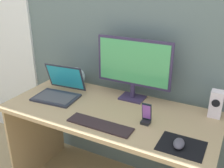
{
  "coord_description": "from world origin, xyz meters",
  "views": [
    {
      "loc": [
        0.76,
        -1.41,
        1.63
      ],
      "look_at": [
        0.03,
        -0.02,
        0.97
      ],
      "focal_mm": 42.09,
      "sensor_mm": 36.0,
      "label": 1
    }
  ],
  "objects_px": {
    "speaker_right": "(216,104)",
    "phone_in_dock": "(146,116)",
    "mouse": "(179,144)",
    "keyboard_external": "(100,125)",
    "fishbowl": "(76,77)",
    "monitor": "(133,66)",
    "laptop": "(59,90)"
  },
  "relations": [
    {
      "from": "mouse",
      "to": "phone_in_dock",
      "type": "height_order",
      "value": "phone_in_dock"
    },
    {
      "from": "mouse",
      "to": "phone_in_dock",
      "type": "distance_m",
      "value": 0.29
    },
    {
      "from": "phone_in_dock",
      "to": "speaker_right",
      "type": "bearing_deg",
      "value": 38.38
    },
    {
      "from": "monitor",
      "to": "keyboard_external",
      "type": "bearing_deg",
      "value": -93.48
    },
    {
      "from": "laptop",
      "to": "fishbowl",
      "type": "bearing_deg",
      "value": 91.73
    },
    {
      "from": "fishbowl",
      "to": "mouse",
      "type": "relative_size",
      "value": 1.6
    },
    {
      "from": "laptop",
      "to": "mouse",
      "type": "height_order",
      "value": "laptop"
    },
    {
      "from": "mouse",
      "to": "monitor",
      "type": "bearing_deg",
      "value": 129.87
    },
    {
      "from": "speaker_right",
      "to": "phone_in_dock",
      "type": "xyz_separation_m",
      "value": [
        -0.37,
        -0.29,
        -0.04
      ]
    },
    {
      "from": "monitor",
      "to": "phone_in_dock",
      "type": "bearing_deg",
      "value": -52.7
    },
    {
      "from": "monitor",
      "to": "speaker_right",
      "type": "distance_m",
      "value": 0.61
    },
    {
      "from": "speaker_right",
      "to": "phone_in_dock",
      "type": "bearing_deg",
      "value": -141.62
    },
    {
      "from": "speaker_right",
      "to": "keyboard_external",
      "type": "xyz_separation_m",
      "value": [
        -0.61,
        -0.45,
        -0.09
      ]
    },
    {
      "from": "laptop",
      "to": "keyboard_external",
      "type": "height_order",
      "value": "laptop"
    },
    {
      "from": "monitor",
      "to": "mouse",
      "type": "relative_size",
      "value": 5.66
    },
    {
      "from": "mouse",
      "to": "phone_in_dock",
      "type": "xyz_separation_m",
      "value": [
        -0.25,
        0.15,
        0.03
      ]
    },
    {
      "from": "speaker_right",
      "to": "laptop",
      "type": "relative_size",
      "value": 0.53
    },
    {
      "from": "laptop",
      "to": "mouse",
      "type": "bearing_deg",
      "value": -12.32
    },
    {
      "from": "speaker_right",
      "to": "phone_in_dock",
      "type": "distance_m",
      "value": 0.47
    },
    {
      "from": "speaker_right",
      "to": "fishbowl",
      "type": "height_order",
      "value": "speaker_right"
    },
    {
      "from": "monitor",
      "to": "speaker_right",
      "type": "xyz_separation_m",
      "value": [
        0.59,
        0.01,
        -0.17
      ]
    },
    {
      "from": "speaker_right",
      "to": "fishbowl",
      "type": "bearing_deg",
      "value": 179.7
    },
    {
      "from": "phone_in_dock",
      "to": "fishbowl",
      "type": "bearing_deg",
      "value": 158.09
    },
    {
      "from": "keyboard_external",
      "to": "mouse",
      "type": "distance_m",
      "value": 0.49
    },
    {
      "from": "laptop",
      "to": "keyboard_external",
      "type": "relative_size",
      "value": 0.81
    },
    {
      "from": "speaker_right",
      "to": "keyboard_external",
      "type": "relative_size",
      "value": 0.43
    },
    {
      "from": "speaker_right",
      "to": "monitor",
      "type": "bearing_deg",
      "value": -179.47
    },
    {
      "from": "keyboard_external",
      "to": "fishbowl",
      "type": "bearing_deg",
      "value": 137.64
    },
    {
      "from": "keyboard_external",
      "to": "monitor",
      "type": "bearing_deg",
      "value": 86.81
    },
    {
      "from": "laptop",
      "to": "mouse",
      "type": "xyz_separation_m",
      "value": [
        0.98,
        -0.21,
        -0.03
      ]
    },
    {
      "from": "fishbowl",
      "to": "keyboard_external",
      "type": "height_order",
      "value": "fishbowl"
    },
    {
      "from": "fishbowl",
      "to": "keyboard_external",
      "type": "distance_m",
      "value": 0.68
    }
  ]
}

